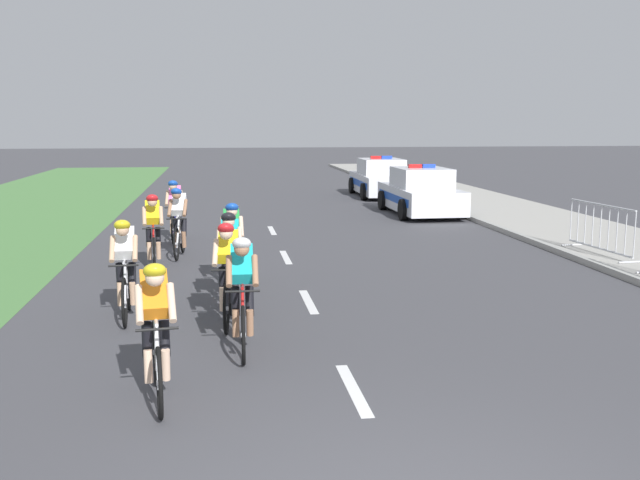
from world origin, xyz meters
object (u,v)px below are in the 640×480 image
Objects in this scene: cyclist_sixth at (232,243)px; police_car_nearest at (420,193)px; cyclist_eighth at (175,210)px; cyclist_second at (242,292)px; cyclist_ninth at (179,221)px; police_car_second at (380,179)px; cyclist_lead at (156,328)px; cyclist_fifth at (230,256)px; crowd_barrier_rear at (600,229)px; cyclist_third at (228,271)px; cyclist_fourth at (125,267)px; cyclist_seventh at (153,230)px.

police_car_nearest reaches higher than cyclist_sixth.
police_car_nearest is at bearing 30.69° from cyclist_eighth.
cyclist_ninth is at bearing 99.28° from cyclist_second.
police_car_second reaches higher than cyclist_sixth.
cyclist_fifth is (0.84, 4.02, 0.00)m from cyclist_lead.
cyclist_ninth is at bearing 170.07° from crowd_barrier_rear.
cyclist_third is 18.88m from police_car_second.
cyclist_ninth is at bearing -84.52° from cyclist_eighth.
cyclist_third is at bearing -81.33° from cyclist_eighth.
cyclist_lead is at bearing -99.53° from cyclist_sixth.
police_car_nearest reaches higher than cyclist_third.
cyclist_second is 0.74× the size of crowd_barrier_rear.
cyclist_second and cyclist_sixth have the same top height.
cyclist_eighth is 0.74× the size of crowd_barrier_rear.
cyclist_sixth is at bearing 50.89° from cyclist_fourth.
cyclist_lead is 1.80m from cyclist_second.
cyclist_seventh is at bearing -93.90° from cyclist_eighth.
crowd_barrier_rear is (9.41, 3.49, -0.14)m from cyclist_fourth.
cyclist_fifth is at bearing -92.63° from cyclist_sixth.
cyclist_sixth is 11.35m from police_car_nearest.
cyclist_third is 1.00× the size of cyclist_sixth.
cyclist_sixth is 0.39× the size of police_car_second.
cyclist_eighth reaches higher than crowd_barrier_rear.
cyclist_eighth and cyclist_ninth have the same top height.
crowd_barrier_rear is (7.86, 2.84, -0.14)m from cyclist_fifth.
cyclist_ninth is (-1.08, 3.07, 0.00)m from cyclist_sixth.
crowd_barrier_rear is (9.31, -0.22, -0.14)m from cyclist_seventh.
cyclist_lead is at bearing -121.78° from cyclist_second.
cyclist_second is at bearing -89.27° from cyclist_sixth.
cyclist_fifth is at bearing -76.97° from cyclist_ninth.
cyclist_eighth is at bearing 98.40° from cyclist_second.
police_car_nearest is (6.13, 9.55, -0.11)m from cyclist_sixth.
cyclist_eighth is 1.00× the size of cyclist_ninth.
crowd_barrier_rear is at bearing 26.96° from cyclist_third.
cyclist_eighth is (-1.33, 8.98, 0.00)m from cyclist_second.
cyclist_lead is 0.39× the size of police_car_nearest.
cyclist_fourth is 1.00× the size of cyclist_eighth.
cyclist_third is at bearing -80.15° from cyclist_ninth.
cyclist_fifth reaches higher than crowd_barrier_rear.
cyclist_second is 1.00× the size of cyclist_eighth.
cyclist_second is 9.07m from cyclist_eighth.
police_car_nearest reaches higher than cyclist_ninth.
cyclist_lead is at bearing -105.54° from cyclist_third.
cyclist_eighth is (-1.22, 6.48, 0.00)m from cyclist_fifth.
cyclist_fifth is 0.39× the size of police_car_nearest.
cyclist_ninth is (0.43, 1.33, 0.00)m from cyclist_seventh.
cyclist_ninth is at bearing 71.97° from cyclist_seventh.
cyclist_eighth is at bearing 86.10° from cyclist_seventh.
cyclist_lead is at bearing -115.24° from police_car_nearest.
cyclist_lead is at bearing -141.74° from crowd_barrier_rear.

